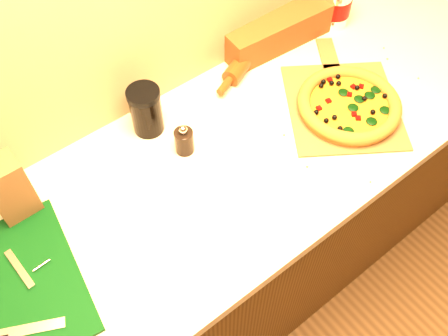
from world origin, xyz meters
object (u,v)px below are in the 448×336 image
(rolling_pin, at_px, (250,52))
(coffee_canister, at_px, (336,7))
(pizza_peel, at_px, (342,103))
(dark_jar, at_px, (146,110))
(pepper_grinder, at_px, (184,141))
(pizza, at_px, (349,105))
(cutting_board, at_px, (18,289))

(rolling_pin, bearing_deg, coffee_canister, -6.60)
(pizza_peel, distance_m, dark_jar, 0.60)
(pizza_peel, relative_size, pepper_grinder, 5.09)
(rolling_pin, bearing_deg, pizza, -76.73)
(pizza_peel, height_order, coffee_canister, coffee_canister)
(cutting_board, xyz_separation_m, coffee_canister, (1.30, 0.24, 0.06))
(coffee_canister, bearing_deg, pepper_grinder, -169.30)
(cutting_board, relative_size, pepper_grinder, 4.24)
(pizza, distance_m, coffee_canister, 0.42)
(pizza, relative_size, dark_jar, 2.04)
(rolling_pin, distance_m, coffee_canister, 0.35)
(pepper_grinder, bearing_deg, dark_jar, 105.29)
(pizza, relative_size, coffee_canister, 2.29)
(rolling_pin, bearing_deg, dark_jar, -173.67)
(pepper_grinder, height_order, dark_jar, dark_jar)
(rolling_pin, height_order, coffee_canister, coffee_canister)
(cutting_board, height_order, rolling_pin, rolling_pin)
(pizza, height_order, cutting_board, pizza)
(pizza_peel, distance_m, cutting_board, 1.05)
(dark_jar, bearing_deg, rolling_pin, 6.33)
(coffee_canister, bearing_deg, rolling_pin, 173.40)
(pizza_peel, distance_m, pepper_grinder, 0.51)
(pepper_grinder, relative_size, coffee_canister, 0.75)
(pizza, xyz_separation_m, coffee_canister, (0.26, 0.32, 0.04))
(pizza_peel, height_order, pizza, pizza)
(pepper_grinder, bearing_deg, pizza, -21.00)
(pizza_peel, relative_size, dark_jar, 3.42)
(pizza_peel, height_order, rolling_pin, rolling_pin)
(pizza_peel, xyz_separation_m, coffee_canister, (0.25, 0.29, 0.07))
(cutting_board, bearing_deg, dark_jar, 32.36)
(coffee_canister, height_order, dark_jar, dark_jar)
(pizza, bearing_deg, pepper_grinder, 159.00)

